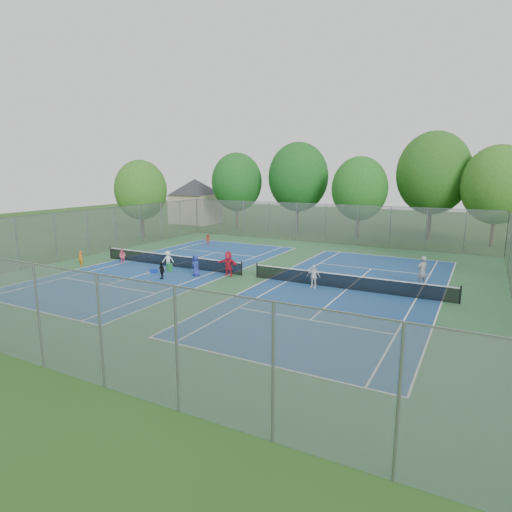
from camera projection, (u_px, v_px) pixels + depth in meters
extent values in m
plane|color=#234D18|center=(249.00, 277.00, 29.95)|extent=(120.00, 120.00, 0.00)
cube|color=#2E6338|center=(249.00, 277.00, 29.95)|extent=(32.00, 32.00, 0.01)
cube|color=navy|center=(171.00, 266.00, 33.19)|extent=(10.97, 23.77, 0.01)
cube|color=navy|center=(347.00, 289.00, 26.71)|extent=(10.97, 23.77, 0.01)
cube|color=black|center=(170.00, 261.00, 33.10)|extent=(12.87, 0.10, 0.91)
cube|color=black|center=(347.00, 282.00, 26.63)|extent=(12.87, 0.10, 0.91)
cube|color=gray|center=(326.00, 224.00, 43.40)|extent=(32.00, 0.10, 4.00)
cube|color=gray|center=(39.00, 317.00, 15.72)|extent=(32.00, 0.10, 4.00)
cube|color=gray|center=(88.00, 233.00, 36.96)|extent=(0.10, 32.00, 4.00)
cube|color=#B7A88C|center=(196.00, 209.00, 60.49)|extent=(6.00, 5.00, 4.00)
pyramid|color=#2D2D33|center=(195.00, 179.00, 59.67)|extent=(11.03, 11.03, 2.20)
cylinder|color=#443326|center=(237.00, 215.00, 55.11)|extent=(0.36, 0.36, 3.50)
ellipsoid|color=#19591C|center=(237.00, 182.00, 54.30)|extent=(6.40, 6.40, 7.36)
cylinder|color=#443326|center=(297.00, 216.00, 52.24)|extent=(0.36, 0.36, 3.85)
ellipsoid|color=#18551B|center=(298.00, 177.00, 51.34)|extent=(7.20, 7.20, 8.28)
cylinder|color=#443326|center=(358.00, 224.00, 46.88)|extent=(0.36, 0.36, 3.15)
ellipsoid|color=#21631C|center=(360.00, 189.00, 46.14)|extent=(6.00, 6.00, 6.90)
cylinder|color=#443326|center=(430.00, 220.00, 46.14)|extent=(0.36, 0.36, 4.20)
ellipsoid|color=#265919|center=(433.00, 173.00, 45.17)|extent=(7.60, 7.60, 8.74)
cylinder|color=#443326|center=(493.00, 229.00, 41.70)|extent=(0.36, 0.36, 3.50)
ellipsoid|color=#32671D|center=(497.00, 185.00, 40.88)|extent=(6.60, 6.60, 7.59)
cylinder|color=#443326|center=(143.00, 224.00, 47.08)|extent=(0.36, 0.36, 3.15)
ellipsoid|color=#326A1E|center=(141.00, 190.00, 46.36)|extent=(5.60, 5.60, 6.44)
cube|color=#1836B8|center=(154.00, 271.00, 31.03)|extent=(0.41, 0.41, 0.33)
cube|color=#25883D|center=(169.00, 268.00, 31.37)|extent=(0.38, 0.38, 0.62)
imported|color=orange|center=(81.00, 259.00, 33.06)|extent=(0.47, 0.33, 1.22)
imported|color=#F86086|center=(123.00, 256.00, 34.11)|extent=(0.69, 0.60, 1.19)
imported|color=white|center=(168.00, 260.00, 32.41)|extent=(0.99, 0.90, 1.33)
imported|color=black|center=(162.00, 271.00, 29.18)|extent=(0.73, 0.48, 1.16)
imported|color=navy|center=(196.00, 265.00, 29.99)|extent=(0.87, 0.73, 1.53)
imported|color=red|center=(228.00, 264.00, 29.88)|extent=(1.70, 0.68, 1.79)
imported|color=maroon|center=(208.00, 239.00, 42.91)|extent=(0.76, 0.59, 1.04)
imported|color=gray|center=(422.00, 271.00, 27.36)|extent=(0.84, 0.83, 1.95)
imported|color=white|center=(313.00, 276.00, 26.92)|extent=(0.89, 0.41, 1.49)
sphere|color=#CEE234|center=(134.00, 291.00, 26.34)|extent=(0.07, 0.07, 0.07)
sphere|color=#B1C42D|center=(104.00, 272.00, 31.21)|extent=(0.07, 0.07, 0.07)
sphere|color=yellow|center=(136.00, 280.00, 28.89)|extent=(0.07, 0.07, 0.07)
sphere|color=#CAD732|center=(180.00, 281.00, 28.71)|extent=(0.07, 0.07, 0.07)
sphere|color=#F0F438|center=(147.00, 272.00, 31.26)|extent=(0.07, 0.07, 0.07)
sphere|color=yellow|center=(148.00, 281.00, 28.68)|extent=(0.07, 0.07, 0.07)
sphere|color=#ABC92E|center=(118.00, 279.00, 29.07)|extent=(0.07, 0.07, 0.07)
sphere|color=gold|center=(149.00, 275.00, 30.32)|extent=(0.07, 0.07, 0.07)
sphere|color=#B2C52D|center=(111.00, 275.00, 30.20)|extent=(0.07, 0.07, 0.07)
sphere|color=#AECA2F|center=(188.00, 282.00, 28.31)|extent=(0.07, 0.07, 0.07)
sphere|color=gold|center=(165.00, 269.00, 32.04)|extent=(0.07, 0.07, 0.07)
sphere|color=#D2E435|center=(138.00, 290.00, 26.56)|extent=(0.07, 0.07, 0.07)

